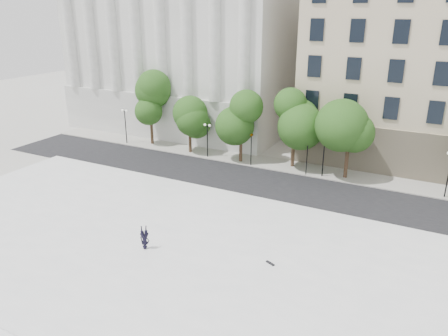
# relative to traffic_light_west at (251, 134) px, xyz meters

# --- Properties ---
(ground) EXTENTS (160.00, 160.00, 0.00)m
(ground) POSITION_rel_traffic_light_west_xyz_m (1.34, -22.30, -3.64)
(ground) COLOR beige
(ground) RESTS_ON ground
(plaza) EXTENTS (44.00, 22.00, 0.45)m
(plaza) POSITION_rel_traffic_light_west_xyz_m (1.34, -19.30, -3.41)
(plaza) COLOR white
(plaza) RESTS_ON ground
(street) EXTENTS (60.00, 8.00, 0.02)m
(street) POSITION_rel_traffic_light_west_xyz_m (1.34, -4.30, -3.63)
(street) COLOR black
(street) RESTS_ON ground
(far_sidewalk) EXTENTS (60.00, 4.00, 0.12)m
(far_sidewalk) POSITION_rel_traffic_light_west_xyz_m (1.34, 1.70, -3.58)
(far_sidewalk) COLOR #A8A49B
(far_sidewalk) RESTS_ON ground
(building_west) EXTENTS (31.50, 27.65, 25.60)m
(building_west) POSITION_rel_traffic_light_west_xyz_m (-15.66, 16.27, 9.25)
(building_west) COLOR silver
(building_west) RESTS_ON ground
(traffic_light_west) EXTENTS (0.49, 1.64, 4.15)m
(traffic_light_west) POSITION_rel_traffic_light_west_xyz_m (0.00, 0.00, 0.00)
(traffic_light_west) COLOR black
(traffic_light_west) RESTS_ON ground
(traffic_light_east) EXTENTS (0.77, 1.86, 4.23)m
(traffic_light_east) POSITION_rel_traffic_light_west_xyz_m (6.27, 0.00, 0.09)
(traffic_light_east) COLOR black
(traffic_light_east) RESTS_ON ground
(person_lying) EXTENTS (1.51, 1.82, 0.48)m
(person_lying) POSITION_rel_traffic_light_west_xyz_m (0.95, -20.22, -2.95)
(person_lying) COLOR black
(person_lying) RESTS_ON plaza
(skateboard) EXTENTS (0.70, 0.44, 0.07)m
(skateboard) POSITION_rel_traffic_light_west_xyz_m (9.47, -17.96, -3.15)
(skateboard) COLOR black
(skateboard) RESTS_ON plaza
(street_trees) EXTENTS (40.04, 5.11, 7.68)m
(street_trees) POSITION_rel_traffic_light_west_xyz_m (2.64, 1.30, 1.53)
(street_trees) COLOR #382619
(street_trees) RESTS_ON ground
(lamp_posts) EXTENTS (37.70, 0.28, 4.52)m
(lamp_posts) POSITION_rel_traffic_light_west_xyz_m (1.07, 0.30, -0.63)
(lamp_posts) COLOR black
(lamp_posts) RESTS_ON ground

